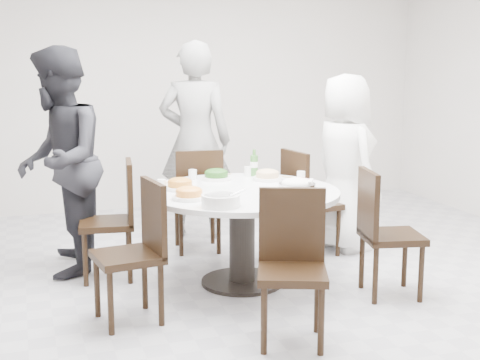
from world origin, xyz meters
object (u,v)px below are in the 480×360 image
object	(u,v)px
chair_n	(197,199)
dining_table	(242,237)
diner_middle	(195,141)
chair_se	(392,233)
diner_left	(59,162)
soup_bowl	(221,200)
diner_right	(345,163)
chair_ne	(312,202)
beverage_bottle	(254,163)
chair_nw	(106,221)
rice_bowl	(297,191)
chair_s	(292,270)
chair_sw	(127,253)

from	to	relation	value
chair_n	dining_table	bearing A→B (deg)	102.10
dining_table	diner_middle	xyz separation A→B (m)	(0.01, 1.47, 0.58)
chair_n	chair_se	size ratio (longest dim) A/B	1.00
diner_left	soup_bowl	xyz separation A→B (m)	(1.00, -1.22, -0.13)
diner_right	chair_ne	bearing A→B (deg)	91.77
chair_se	beverage_bottle	bearing A→B (deg)	42.87
diner_right	soup_bowl	xyz separation A→B (m)	(-1.51, -1.12, -0.01)
chair_n	diner_left	size ratio (longest dim) A/B	0.51
chair_nw	diner_middle	xyz separation A→B (m)	(0.99, 1.01, 0.48)
rice_bowl	diner_middle	bearing A→B (deg)	98.00
chair_s	diner_middle	size ratio (longest dim) A/B	0.50
chair_se	chair_ne	bearing A→B (deg)	18.05
chair_se	diner_middle	bearing A→B (deg)	37.03
chair_n	chair_s	xyz separation A→B (m)	(0.04, -2.16, 0.00)
chair_s	dining_table	bearing A→B (deg)	108.15
chair_nw	diner_right	world-z (taller)	diner_right
dining_table	diner_middle	size ratio (longest dim) A/B	0.78
chair_se	soup_bowl	bearing A→B (deg)	97.55
chair_se	diner_middle	size ratio (longest dim) A/B	0.50
chair_s	diner_left	distance (m)	2.30
chair_ne	rice_bowl	world-z (taller)	chair_ne
chair_n	diner_middle	distance (m)	0.67
dining_table	rice_bowl	xyz separation A→B (m)	(0.28, -0.42, 0.43)
chair_ne	diner_left	size ratio (longest dim) A/B	0.51
chair_ne	diner_right	world-z (taller)	diner_right
chair_nw	chair_sw	xyz separation A→B (m)	(0.02, -0.95, 0.00)
soup_bowl	beverage_bottle	distance (m)	1.20
diner_left	rice_bowl	world-z (taller)	diner_left
chair_n	chair_nw	world-z (taller)	same
chair_se	diner_middle	distance (m)	2.32
diner_left	soup_bowl	size ratio (longest dim) A/B	6.87
diner_right	chair_se	bearing A→B (deg)	160.22
diner_right	chair_sw	bearing A→B (deg)	107.85
chair_s	diner_middle	distance (m)	2.66
diner_left	rice_bowl	size ratio (longest dim) A/B	6.97
chair_ne	rice_bowl	xyz separation A→B (m)	(-0.57, -0.99, 0.33)
chair_nw	rice_bowl	bearing A→B (deg)	61.89
chair_sw	beverage_bottle	world-z (taller)	beverage_bottle
chair_n	diner_right	world-z (taller)	diner_right
chair_s	beverage_bottle	distance (m)	1.77
soup_bowl	diner_left	bearing A→B (deg)	129.24
chair_ne	chair_sw	size ratio (longest dim) A/B	1.00
dining_table	chair_se	world-z (taller)	chair_se
chair_sw	chair_s	size ratio (longest dim) A/B	1.00
chair_ne	beverage_bottle	world-z (taller)	beverage_bottle
chair_se	rice_bowl	world-z (taller)	chair_se
chair_ne	diner_middle	xyz separation A→B (m)	(-0.84, 0.91, 0.48)
chair_se	diner_left	world-z (taller)	diner_left
chair_n	diner_middle	size ratio (longest dim) A/B	0.50
soup_bowl	chair_s	bearing A→B (deg)	-68.31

